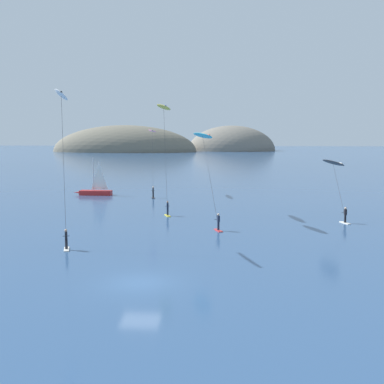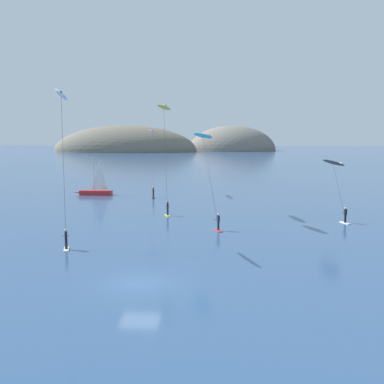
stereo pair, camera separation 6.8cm
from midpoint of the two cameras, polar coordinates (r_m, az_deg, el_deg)
ground_plane at (r=31.08m, az=-6.15°, el=-10.66°), size 600.00×600.00×0.00m
headland_island at (r=238.96m, az=-3.33°, el=4.85°), size 109.07×48.56×25.49m
sailboat_near at (r=74.16m, az=-11.52°, el=0.15°), size 5.90×1.51×5.70m
kitesurfer_pink at (r=73.81m, az=-4.68°, el=6.54°), size 2.20×8.55×9.90m
kitesurfer_black at (r=55.34m, az=16.51°, el=2.92°), size 2.32×7.31×6.49m
kitesurfer_yellow at (r=57.20m, az=-3.30°, el=9.10°), size 2.65×6.73×12.76m
kitesurfer_white at (r=41.65m, az=-15.16°, el=9.49°), size 2.59×5.47×13.02m
kitesurfer_cyan at (r=49.72m, az=1.47°, el=5.84°), size 3.72×7.55×9.48m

